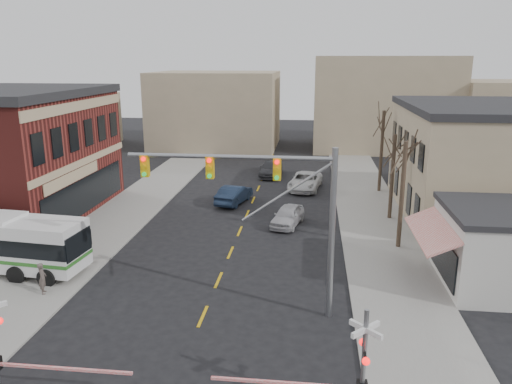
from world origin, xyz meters
TOP-DOWN VIEW (x-y plane):
  - ground at (0.00, 0.00)m, footprint 160.00×160.00m
  - sidewalk_west at (-9.50, 20.00)m, footprint 5.00×60.00m
  - sidewalk_east at (9.50, 20.00)m, footprint 5.00×60.00m
  - tree_east_a at (10.50, 12.00)m, footprint 0.28×0.28m
  - tree_east_b at (10.80, 18.00)m, footprint 0.28×0.28m
  - tree_east_c at (11.00, 26.00)m, footprint 0.28×0.28m
  - traffic_signal_mast at (3.24, 2.75)m, footprint 9.38×0.30m
  - rr_crossing_west at (-5.80, -4.11)m, footprint 5.60×1.36m
  - rr_crossing_east at (6.32, -4.04)m, footprint 5.60×1.36m
  - car_a at (3.25, 15.72)m, footprint 2.62×4.50m
  - car_b at (-1.47, 20.92)m, footprint 2.70×4.92m
  - car_c at (4.33, 26.12)m, footprint 3.38×5.90m
  - car_d at (0.71, 31.32)m, footprint 2.15×5.25m
  - pedestrian_near at (-8.52, 3.23)m, footprint 0.60×0.71m
  - pedestrian_far at (-10.85, 7.22)m, footprint 0.91×0.89m

SIDE VIEW (x-z plane):
  - ground at x=0.00m, z-range 0.00..0.00m
  - sidewalk_west at x=-9.50m, z-range 0.00..0.12m
  - sidewalk_east at x=9.50m, z-range 0.00..0.12m
  - car_a at x=3.25m, z-range 0.00..1.44m
  - car_d at x=0.71m, z-range 0.00..1.52m
  - car_b at x=-1.47m, z-range 0.00..1.54m
  - car_c at x=4.33m, z-range 0.00..1.55m
  - pedestrian_far at x=-10.85m, z-range 0.12..1.60m
  - pedestrian_near at x=-8.52m, z-range 0.12..1.76m
  - rr_crossing_west at x=-5.80m, z-range -0.03..3.97m
  - rr_crossing_east at x=6.32m, z-range -0.03..3.97m
  - tree_east_b at x=10.80m, z-range 0.12..6.42m
  - tree_east_a at x=10.50m, z-range 0.12..6.87m
  - tree_east_c at x=11.00m, z-range 0.12..7.32m
  - traffic_signal_mast at x=3.24m, z-range 1.71..9.71m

